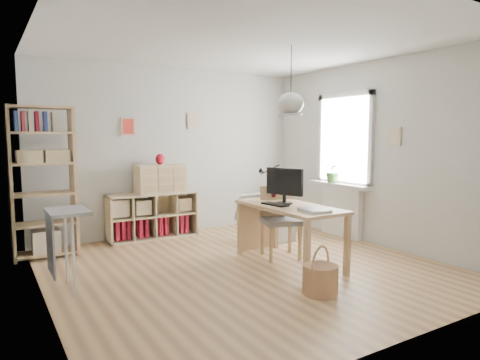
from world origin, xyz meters
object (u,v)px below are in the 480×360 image
chair (279,217)px  desk (289,213)px  tall_bookshelf (42,176)px  storage_chest (267,225)px  cube_shelf (151,219)px  monitor (284,184)px  drawer_chest (160,179)px

chair → desk: bearing=-87.9°
tall_bookshelf → storage_chest: bearing=-14.8°
cube_shelf → chair: (1.12, -1.88, 0.23)m
cube_shelf → tall_bookshelf: (-1.56, -0.28, 0.79)m
chair → monitor: monitor is taller
desk → cube_shelf: desk is taller
monitor → chair: bearing=48.0°
chair → storage_chest: 0.93m
desk → monitor: size_ratio=2.96×
drawer_chest → cube_shelf: bearing=164.4°
cube_shelf → chair: chair is taller
desk → cube_shelf: bearing=114.6°
storage_chest → drawer_chest: bearing=144.4°
cube_shelf → desk: bearing=-65.4°
desk → tall_bookshelf: size_ratio=0.75×
tall_bookshelf → drawer_chest: bearing=7.9°
storage_chest → monitor: (-0.46, -1.02, 0.78)m
chair → storage_chest: size_ratio=1.20×
storage_chest → monitor: bearing=-111.7°
drawer_chest → desk: bearing=-69.5°
monitor → drawer_chest: 2.25m
chair → monitor: bearing=-93.7°
desk → tall_bookshelf: bearing=143.0°
storage_chest → drawer_chest: (-1.33, 1.04, 0.71)m
tall_bookshelf → storage_chest: 3.27m
cube_shelf → chair: size_ratio=1.50×
tall_bookshelf → chair: (2.69, -1.60, -0.56)m
chair → monitor: (-0.09, -0.23, 0.47)m
chair → storage_chest: chair is taller
chair → drawer_chest: size_ratio=1.22×
chair → storage_chest: (0.37, 0.80, -0.30)m
monitor → desk: bearing=-114.7°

